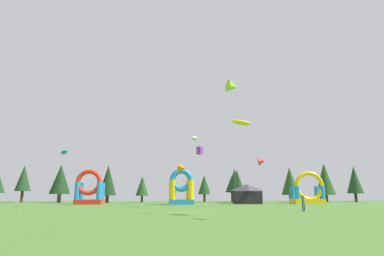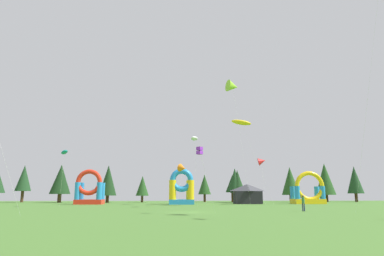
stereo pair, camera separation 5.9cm
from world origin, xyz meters
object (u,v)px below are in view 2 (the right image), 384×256
Objects in this scene: kite_white_parafoil at (194,139)px; kite_orange_delta at (183,168)px; kite_purple_box at (200,151)px; kite_red_delta at (262,161)px; kite_teal_parafoil at (64,152)px; person_near_camera at (303,202)px; festival_tent at (247,194)px; kite_yellow_parafoil at (241,123)px; inflatable_yellow_castle at (89,191)px; inflatable_orange_dome at (309,193)px; kite_lime_delta at (233,87)px; inflatable_red_slide at (181,191)px.

kite_orange_delta is (-1.58, 6.29, -4.15)m from kite_white_parafoil.
kite_purple_box is at bearing -92.17° from kite_white_parafoil.
kite_teal_parafoil is (-34.50, -9.83, 0.28)m from kite_red_delta.
kite_teal_parafoil is at bearing -8.54° from person_near_camera.
kite_purple_box is 1.30× the size of festival_tent.
inflatable_yellow_castle is (-28.02, 9.96, -11.88)m from kite_yellow_parafoil.
kite_purple_box is (0.96, -22.64, 0.17)m from kite_orange_delta.
inflatable_orange_dome is (15.43, 9.79, -12.16)m from kite_yellow_parafoil.
kite_red_delta is 1.36× the size of inflatable_yellow_castle.
kite_white_parafoil is at bearing -146.84° from inflatable_orange_dome.
kite_yellow_parafoil is at bearing 67.26° from kite_purple_box.
festival_tent is (-2.11, 3.95, -6.24)m from kite_red_delta.
kite_lime_delta is at bearing 72.05° from kite_purple_box.
festival_tent is (3.44, 4.99, -20.90)m from kite_lime_delta.
inflatable_orange_dome is at bearing 16.13° from kite_teal_parafoil.
festival_tent is (13.47, 10.36, -4.33)m from kite_orange_delta.
kite_white_parafoil is 30.03m from inflatable_orange_dome.
festival_tent is at bearing 69.23° from kite_purple_box.
kite_yellow_parafoil is 8.19× the size of person_near_camera.
kite_white_parafoil reaches higher than inflatable_orange_dome.
kite_teal_parafoil is (-20.50, 2.87, -1.95)m from kite_white_parafoil.
kite_lime_delta is 3.63× the size of inflatable_yellow_castle.
kite_purple_box is at bearing -107.95° from kite_lime_delta.
kite_lime_delta is 33.70m from kite_purple_box.
kite_teal_parafoil is 27.73m from kite_purple_box.
inflatable_yellow_castle is (-17.78, 0.97, -0.13)m from inflatable_red_slide.
kite_yellow_parafoil is 21.95m from inflatable_orange_dome.
inflatable_red_slide is 1.05× the size of inflatable_orange_dome.
kite_yellow_parafoil is 0.63× the size of kite_lime_delta.
inflatable_orange_dome is at bearing 16.91° from kite_red_delta.
kite_purple_box reaches higher than festival_tent.
kite_white_parafoil is 1.58× the size of kite_purple_box.
inflatable_red_slide is (-1.48, 14.99, -7.82)m from kite_white_parafoil.
kite_purple_box is at bearing -44.04° from kite_teal_parafoil.
kite_yellow_parafoil reaches higher than kite_red_delta.
inflatable_red_slide is (19.01, 12.12, -5.87)m from kite_teal_parafoil.
kite_teal_parafoil is 1.34× the size of inflatable_yellow_castle.
kite_lime_delta reaches higher than inflatable_red_slide.
kite_orange_delta is at bearing -159.74° from inflatable_orange_dome.
inflatable_red_slide is at bearing 95.66° from kite_white_parafoil.
kite_teal_parafoil is at bearing 172.02° from kite_white_parafoil.
kite_lime_delta is at bearing 28.15° from kite_orange_delta.
kite_yellow_parafoil reaches higher than inflatable_red_slide.
kite_lime_delta is 2.66× the size of kite_red_delta.
kite_lime_delta is at bearing 92.98° from kite_yellow_parafoil.
kite_yellow_parafoil is 2.33× the size of inflatable_orange_dome.
kite_lime_delta is 33.50m from kite_teal_parafoil.
festival_tent is at bearing -73.52° from person_near_camera.
kite_white_parafoil reaches higher than kite_orange_delta.
inflatable_red_slide is (-10.23, 8.99, -11.76)m from kite_yellow_parafoil.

